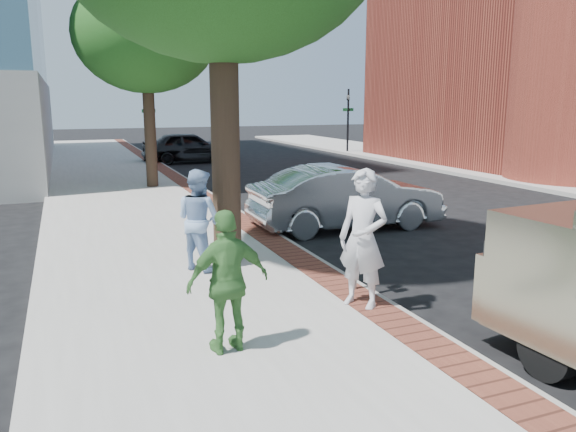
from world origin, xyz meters
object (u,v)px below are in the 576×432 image
person_officer (199,219)px  sedan_silver (347,197)px  person_green (228,282)px  bg_car (189,147)px  person_gray (363,239)px  parking_meter (356,225)px

person_officer → sedan_silver: person_officer is taller
person_green → bg_car: (4.28, 22.44, -0.22)m
person_officer → person_gray: bearing=179.4°
parking_meter → bg_car: parking_meter is taller
parking_meter → person_green: 2.85m
person_gray → person_green: size_ratio=1.17×
sedan_silver → person_gray: bearing=155.4°
person_gray → person_officer: 3.26m
person_officer → bg_car: person_officer is taller
person_green → parking_meter: bearing=-155.7°
sedan_silver → parking_meter: bearing=154.7°
parking_meter → person_gray: size_ratio=0.73×
person_gray → bg_car: (2.05, 21.70, -0.37)m
person_gray → person_green: bearing=-105.7°
person_officer → bg_car: (3.83, 18.97, -0.26)m
parking_meter → bg_car: size_ratio=0.32×
bg_car → person_green: bearing=169.7°
sedan_silver → person_green: bearing=142.5°
bg_car → parking_meter: bearing=175.6°
person_gray → person_officer: size_ratio=1.13×
person_green → sedan_silver: person_green is taller
parking_meter → sedan_silver: bearing=63.9°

